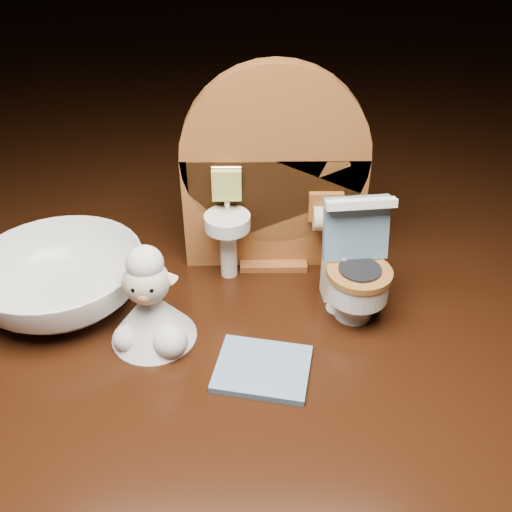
{
  "coord_description": "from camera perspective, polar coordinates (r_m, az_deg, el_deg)",
  "views": [
    {
      "loc": [
        -0.02,
        -0.29,
        0.25
      ],
      "look_at": [
        -0.01,
        0.0,
        0.05
      ],
      "focal_mm": 40.0,
      "sensor_mm": 36.0,
      "label": 1
    }
  ],
  "objects": [
    {
      "name": "bath_mat",
      "position": [
        0.35,
        0.67,
        -11.19
      ],
      "size": [
        0.06,
        0.06,
        0.0
      ],
      "primitive_type": "cube",
      "rotation": [
        0.0,
        0.0,
        -0.2
      ],
      "color": "#5E82A0",
      "rests_on": "ground"
    },
    {
      "name": "plush_lamb",
      "position": [
        0.36,
        -10.48,
        -5.2
      ],
      "size": [
        0.05,
        0.05,
        0.07
      ],
      "rotation": [
        0.0,
        0.0,
        -0.03
      ],
      "color": "silver",
      "rests_on": "ground"
    },
    {
      "name": "ceramic_bowl",
      "position": [
        0.41,
        -18.93,
        -2.3
      ],
      "size": [
        0.14,
        0.14,
        0.04
      ],
      "primitive_type": "imported",
      "rotation": [
        0.0,
        0.0,
        0.3
      ],
      "color": "white",
      "rests_on": "ground"
    },
    {
      "name": "toilet_brush",
      "position": [
        0.39,
        8.41,
        -3.86
      ],
      "size": [
        0.02,
        0.02,
        0.04
      ],
      "color": "white",
      "rests_on": "ground"
    },
    {
      "name": "toy_toilet",
      "position": [
        0.38,
        9.8,
        -1.51
      ],
      "size": [
        0.04,
        0.06,
        0.08
      ],
      "rotation": [
        0.0,
        0.0,
        0.1
      ],
      "color": "white",
      "rests_on": "ground"
    },
    {
      "name": "backdrop_panel",
      "position": [
        0.4,
        1.74,
        7.28
      ],
      "size": [
        0.13,
        0.05,
        0.15
      ],
      "color": "brown",
      "rests_on": "ground"
    }
  ]
}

